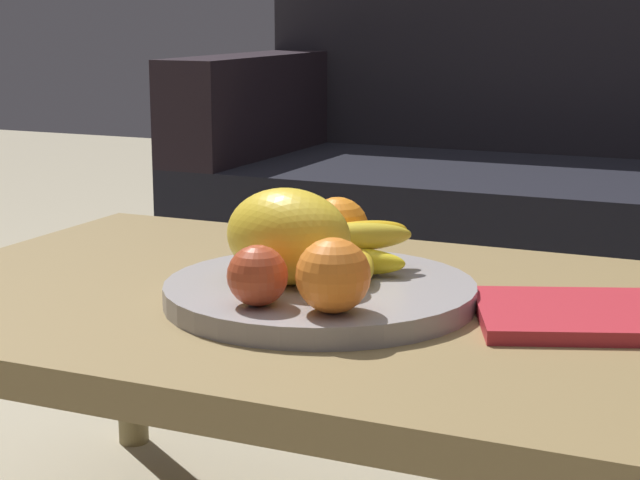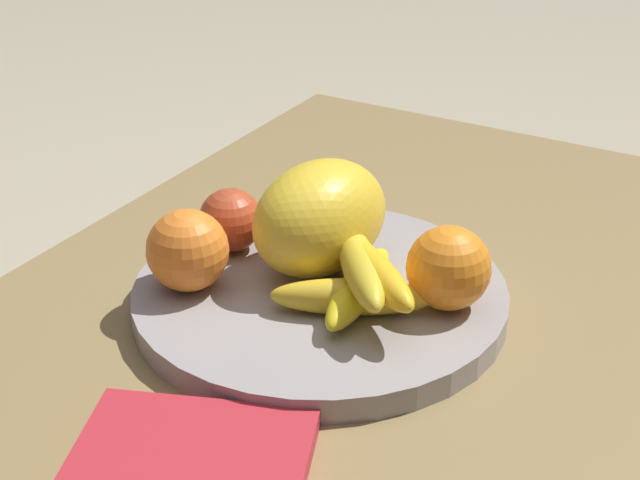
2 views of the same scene
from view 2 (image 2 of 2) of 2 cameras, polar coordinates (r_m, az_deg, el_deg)
coffee_table at (r=0.96m, az=1.03°, el=-6.89°), size 1.10×0.69×0.39m
fruit_bowl at (r=0.96m, az=-0.00°, el=-3.31°), size 0.36×0.36×0.03m
melon_large_front at (r=0.96m, az=0.01°, el=1.30°), size 0.17×0.13×0.11m
orange_front at (r=0.94m, az=-7.64°, el=-0.59°), size 0.08×0.08×0.08m
orange_left at (r=0.91m, az=7.42°, el=-1.61°), size 0.08×0.08×0.08m
apple_front at (r=1.01m, az=-5.18°, el=1.15°), size 0.07×0.07×0.07m
banana_bunch at (r=0.90m, az=2.35°, el=-2.34°), size 0.15×0.16×0.06m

